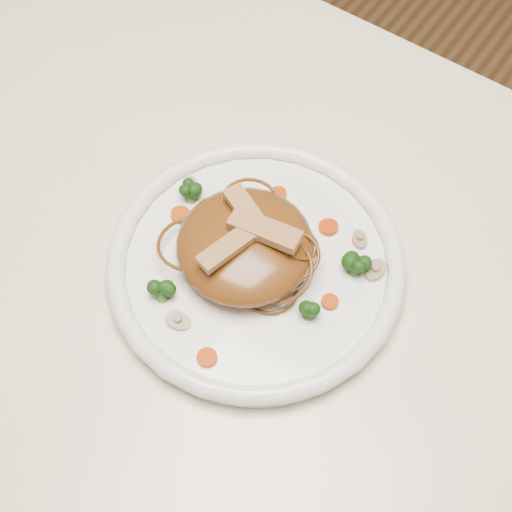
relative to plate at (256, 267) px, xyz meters
The scene contains 20 objects.
ground 0.76m from the plate, 79.27° to the right, with size 4.00×4.00×0.00m, color #54301C.
table 0.11m from the plate, 79.27° to the right, with size 1.20×0.80×0.75m.
plate is the anchor object (origin of this frame).
noodle_mound 0.03m from the plate, behind, with size 0.14×0.14×0.04m, color #5E3511.
chicken_a 0.06m from the plate, 71.57° to the left, with size 0.07×0.02×0.01m, color tan.
chicken_b 0.07m from the plate, 142.04° to the left, with size 0.06×0.02×0.01m, color tan.
chicken_c 0.07m from the plate, 118.83° to the right, with size 0.06×0.02×0.01m, color tan.
broccoli_0 0.10m from the plate, 29.33° to the left, with size 0.03×0.03×0.03m, color #17420D, non-canonical shape.
broccoli_1 0.11m from the plate, 166.62° to the left, with size 0.02×0.02×0.03m, color #17420D, non-canonical shape.
broccoli_2 0.10m from the plate, 121.78° to the right, with size 0.03×0.03×0.03m, color #17420D, non-canonical shape.
broccoli_3 0.08m from the plate, 13.02° to the right, with size 0.03×0.03×0.03m, color #17420D, non-canonical shape.
carrot_0 0.09m from the plate, 64.05° to the left, with size 0.02×0.02×0.01m, color #B63F06.
carrot_1 0.10m from the plate, behind, with size 0.02×0.02×0.01m, color #B63F06.
carrot_2 0.09m from the plate, ahead, with size 0.02×0.02×0.01m, color #B63F06.
carrot_3 0.09m from the plate, 109.25° to the left, with size 0.02×0.02×0.01m, color #B63F06.
carrot_4 0.12m from the plate, 78.77° to the right, with size 0.02×0.02×0.01m, color #B63F06.
mushroom_0 0.10m from the plate, 103.55° to the right, with size 0.03×0.03×0.01m, color #9D9176.
mushroom_1 0.12m from the plate, 30.35° to the left, with size 0.03×0.03×0.01m, color #9D9176.
mushroom_2 0.12m from the plate, 162.15° to the left, with size 0.02×0.02×0.01m, color #9D9176.
mushroom_3 0.11m from the plate, 48.86° to the left, with size 0.02×0.02×0.01m, color #9D9176.
Camera 1 is at (0.21, -0.28, 1.41)m, focal length 50.75 mm.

